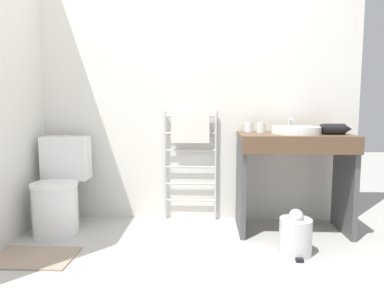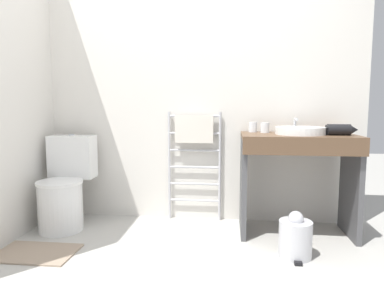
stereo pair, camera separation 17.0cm
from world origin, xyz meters
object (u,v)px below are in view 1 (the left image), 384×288
object	(u,v)px
towel_radiator	(190,143)
hair_dryer	(335,129)
toilet	(59,190)
cup_near_edge	(261,127)
sink_basin	(296,130)
trash_bin	(295,235)
cup_near_wall	(249,127)

from	to	relation	value
towel_radiator	hair_dryer	xyz separation A→B (m)	(1.17, -0.30, 0.15)
toilet	cup_near_edge	world-z (taller)	cup_near_edge
cup_near_edge	hair_dryer	size ratio (longest dim) A/B	0.37
sink_basin	trash_bin	world-z (taller)	sink_basin
cup_near_wall	cup_near_edge	size ratio (longest dim) A/B	1.03
towel_radiator	hair_dryer	world-z (taller)	towel_radiator
toilet	sink_basin	world-z (taller)	sink_basin
toilet	cup_near_edge	distance (m)	1.79
cup_near_wall	toilet	bearing A→B (deg)	-171.47
sink_basin	trash_bin	distance (m)	0.85
cup_near_wall	trash_bin	size ratio (longest dim) A/B	0.27
cup_near_edge	trash_bin	distance (m)	0.94
sink_basin	trash_bin	size ratio (longest dim) A/B	1.20
hair_dryer	toilet	bearing A→B (deg)	-179.81
trash_bin	cup_near_edge	bearing A→B (deg)	106.13
cup_near_wall	trash_bin	distance (m)	1.00
toilet	hair_dryer	xyz separation A→B (m)	(2.26, 0.01, 0.52)
towel_radiator	cup_near_wall	size ratio (longest dim) A/B	11.44
cup_near_wall	trash_bin	bearing A→B (deg)	-67.37
sink_basin	hair_dryer	xyz separation A→B (m)	(0.29, -0.04, 0.01)
toilet	towel_radiator	world-z (taller)	towel_radiator
toilet	cup_near_edge	bearing A→B (deg)	6.25
sink_basin	cup_near_edge	world-z (taller)	cup_near_edge
towel_radiator	cup_near_edge	distance (m)	0.64
hair_dryer	trash_bin	bearing A→B (deg)	-133.91
trash_bin	hair_dryer	bearing A→B (deg)	46.09
towel_radiator	cup_near_wall	xyz separation A→B (m)	(0.52, -0.06, 0.15)
sink_basin	cup_near_wall	size ratio (longest dim) A/B	4.50
towel_radiator	cup_near_edge	bearing A→B (deg)	-10.94
trash_bin	sink_basin	bearing A→B (deg)	78.01
cup_near_edge	hair_dryer	distance (m)	0.58
hair_dryer	trash_bin	world-z (taller)	hair_dryer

